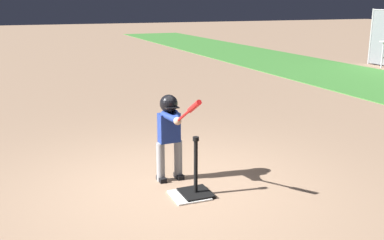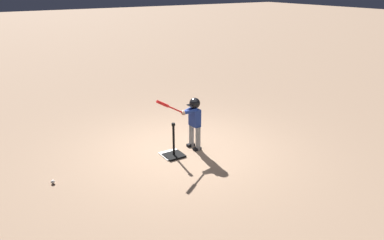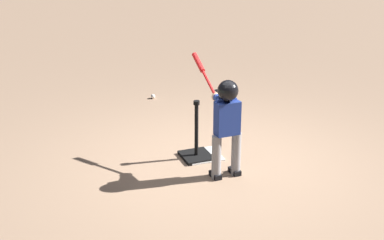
# 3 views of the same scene
# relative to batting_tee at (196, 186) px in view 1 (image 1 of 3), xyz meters

# --- Properties ---
(ground_plane) EXTENTS (90.00, 90.00, 0.00)m
(ground_plane) POSITION_rel_batting_tee_xyz_m (-0.28, -0.19, -0.12)
(ground_plane) COLOR #93755B
(home_plate) EXTENTS (0.45, 0.45, 0.02)m
(home_plate) POSITION_rel_batting_tee_xyz_m (0.01, -0.09, -0.11)
(home_plate) COLOR white
(home_plate) RESTS_ON ground_plane
(batting_tee) EXTENTS (0.41, 0.37, 0.76)m
(batting_tee) POSITION_rel_batting_tee_xyz_m (0.00, 0.00, 0.00)
(batting_tee) COLOR black
(batting_tee) RESTS_ON ground_plane
(batter_child) EXTENTS (1.06, 0.37, 1.28)m
(batter_child) POSITION_rel_batting_tee_xyz_m (-0.57, -0.13, 0.63)
(batter_child) COLOR gray
(batter_child) RESTS_ON ground_plane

